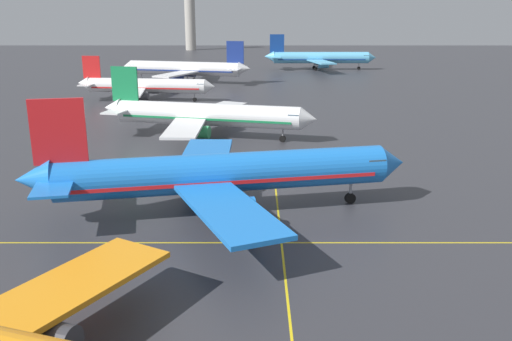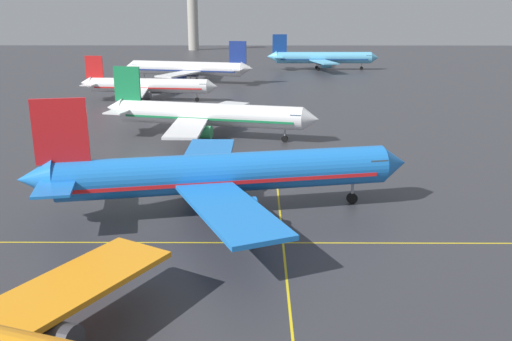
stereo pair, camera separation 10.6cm
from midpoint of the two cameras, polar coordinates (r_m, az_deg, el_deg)
airliner_second_row at (r=57.99m, az=-3.64°, el=-0.31°), size 40.83×34.70×12.75m
airliner_third_row at (r=92.32m, az=-5.14°, el=5.76°), size 36.60×31.12×11.48m
airliner_far_left_stand at (r=131.90m, az=-11.23°, el=8.58°), size 32.75×28.07×10.18m
airliner_far_right_stand at (r=161.04m, az=-7.08°, el=10.39°), size 38.11×32.40×11.95m
airliner_distant_taxiway at (r=194.92m, az=6.75°, el=11.46°), size 38.39×33.23×11.97m
control_tower at (r=284.43m, az=-6.66°, el=16.23°), size 8.82×8.82×33.83m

